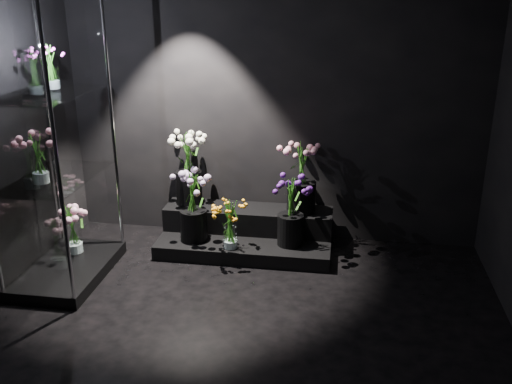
# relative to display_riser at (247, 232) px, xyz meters

# --- Properties ---
(floor) EXTENTS (4.00, 4.00, 0.00)m
(floor) POSITION_rel_display_riser_xyz_m (0.21, -1.67, -0.15)
(floor) COLOR black
(floor) RESTS_ON ground
(wall_back) EXTENTS (4.00, 0.00, 4.00)m
(wall_back) POSITION_rel_display_riser_xyz_m (0.21, 0.33, 1.25)
(wall_back) COLOR black
(wall_back) RESTS_ON floor
(wall_front) EXTENTS (4.00, 0.00, 4.00)m
(wall_front) POSITION_rel_display_riser_xyz_m (0.21, -3.67, 1.25)
(wall_front) COLOR black
(wall_front) RESTS_ON floor
(display_riser) EXTENTS (1.64, 0.73, 0.36)m
(display_riser) POSITION_rel_display_riser_xyz_m (0.00, 0.00, 0.00)
(display_riser) COLOR black
(display_riser) RESTS_ON floor
(display_case) EXTENTS (0.64, 1.07, 2.36)m
(display_case) POSITION_rel_display_riser_xyz_m (-1.45, -0.83, 1.03)
(display_case) COLOR black
(display_case) RESTS_ON floor
(bouquet_orange_bells) EXTENTS (0.30, 0.30, 0.47)m
(bouquet_orange_bells) POSITION_rel_display_riser_xyz_m (-0.09, -0.34, 0.23)
(bouquet_orange_bells) COLOR white
(bouquet_orange_bells) RESTS_ON display_riser
(bouquet_lilac) EXTENTS (0.41, 0.41, 0.65)m
(bouquet_lilac) POSITION_rel_display_riser_xyz_m (-0.47, -0.21, 0.35)
(bouquet_lilac) COLOR black
(bouquet_lilac) RESTS_ON display_riser
(bouquet_purple) EXTENTS (0.43, 0.43, 0.66)m
(bouquet_purple) POSITION_rel_display_riser_xyz_m (0.44, -0.18, 0.35)
(bouquet_purple) COLOR black
(bouquet_purple) RESTS_ON display_riser
(bouquet_cream_roses) EXTENTS (0.39, 0.39, 0.73)m
(bouquet_cream_roses) POSITION_rel_display_riser_xyz_m (-0.60, 0.14, 0.63)
(bouquet_cream_roses) COLOR black
(bouquet_cream_roses) RESTS_ON display_riser
(bouquet_pink_roses) EXTENTS (0.44, 0.44, 0.68)m
(bouquet_pink_roses) POSITION_rel_display_riser_xyz_m (0.51, 0.09, 0.59)
(bouquet_pink_roses) COLOR black
(bouquet_pink_roses) RESTS_ON display_riser
(bouquet_case_pink) EXTENTS (0.32, 0.32, 0.42)m
(bouquet_case_pink) POSITION_rel_display_riser_xyz_m (-1.50, -0.99, 0.99)
(bouquet_case_pink) COLOR white
(bouquet_case_pink) RESTS_ON display_case
(bouquet_case_magenta) EXTENTS (0.27, 0.27, 0.35)m
(bouquet_case_magenta) POSITION_rel_display_riser_xyz_m (-1.49, -0.65, 1.65)
(bouquet_case_magenta) COLOR white
(bouquet_case_magenta) RESTS_ON display_case
(bouquet_case_base_pink) EXTENTS (0.36, 0.36, 0.48)m
(bouquet_case_base_pink) POSITION_rel_display_riser_xyz_m (-1.50, -0.59, 0.21)
(bouquet_case_base_pink) COLOR white
(bouquet_case_base_pink) RESTS_ON display_case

